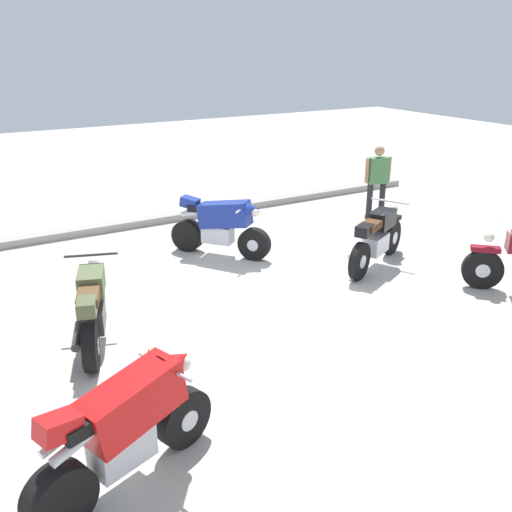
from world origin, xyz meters
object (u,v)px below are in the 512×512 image
(person_in_green_shirt, at_px, (377,178))
(motorcycle_olive_vintage, at_px, (93,309))
(motorcycle_black_cruiser, at_px, (377,238))
(motorcycle_red_sportbike, at_px, (126,426))
(motorcycle_blue_sportbike, at_px, (221,224))
(traffic_cone, at_px, (150,369))

(person_in_green_shirt, bearing_deg, motorcycle_olive_vintage, -60.46)
(motorcycle_black_cruiser, relative_size, person_in_green_shirt, 1.19)
(motorcycle_olive_vintage, xyz_separation_m, motorcycle_red_sportbike, (-0.40, -2.66, 0.11))
(motorcycle_blue_sportbike, height_order, motorcycle_red_sportbike, same)
(motorcycle_blue_sportbike, distance_m, motorcycle_black_cruiser, 2.81)
(motorcycle_olive_vintage, xyz_separation_m, motorcycle_black_cruiser, (5.02, 0.22, 0.03))
(person_in_green_shirt, bearing_deg, motorcycle_blue_sportbike, -74.78)
(motorcycle_olive_vintage, height_order, person_in_green_shirt, person_in_green_shirt)
(motorcycle_blue_sportbike, distance_m, person_in_green_shirt, 4.06)
(person_in_green_shirt, relative_size, traffic_cone, 3.07)
(traffic_cone, bearing_deg, motorcycle_black_cruiser, 18.59)
(motorcycle_red_sportbike, bearing_deg, motorcycle_blue_sportbike, 35.26)
(motorcycle_olive_vintage, bearing_deg, person_in_green_shirt, -52.26)
(traffic_cone, bearing_deg, motorcycle_blue_sportbike, 52.63)
(motorcycle_blue_sportbike, relative_size, motorcycle_black_cruiser, 0.85)
(motorcycle_olive_vintage, height_order, motorcycle_red_sportbike, motorcycle_red_sportbike)
(motorcycle_red_sportbike, xyz_separation_m, person_in_green_shirt, (7.32, 5.06, 0.33))
(motorcycle_red_sportbike, xyz_separation_m, motorcycle_black_cruiser, (5.41, 2.88, -0.07))
(motorcycle_red_sportbike, bearing_deg, traffic_cone, 42.83)
(motorcycle_black_cruiser, height_order, person_in_green_shirt, person_in_green_shirt)
(motorcycle_olive_vintage, xyz_separation_m, motorcycle_blue_sportbike, (2.89, 2.07, 0.11))
(motorcycle_olive_vintage, relative_size, motorcycle_red_sportbike, 1.00)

